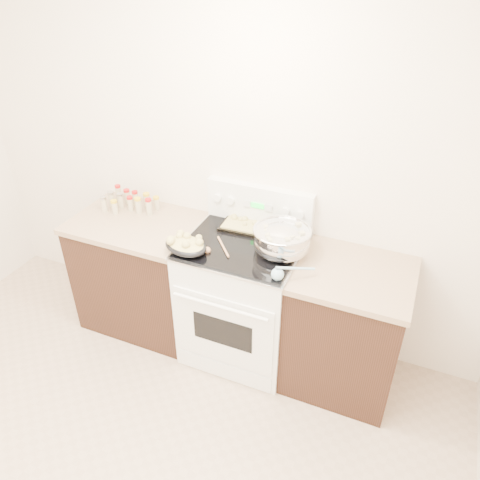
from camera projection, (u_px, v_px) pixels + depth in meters
The scene contains 9 objects.
counter_left at pixel (144, 272), 3.60m from camera, with size 0.93×0.67×0.92m.
counter_right at pixel (345, 327), 3.09m from camera, with size 0.73×0.67×0.92m.
kitchen_range at pixel (243, 297), 3.31m from camera, with size 0.78×0.73×1.22m.
mixing_bowl at pixel (282, 240), 2.93m from camera, with size 0.37×0.37×0.22m.
roasting_pan at pixel (185, 245), 2.95m from camera, with size 0.33×0.26×0.12m.
baking_sheet at pixel (247, 224), 3.23m from camera, with size 0.37×0.27×0.06m.
wooden_spoon at pixel (213, 249), 2.98m from camera, with size 0.18×0.20×0.04m.
blue_ladle at pixel (280, 274), 2.73m from camera, with size 0.23×0.18×0.10m.
spice_jars at pixel (129, 201), 3.47m from camera, with size 0.39×0.23×0.13m.
Camera 1 is at (1.34, -0.94, 2.61)m, focal length 35.00 mm.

